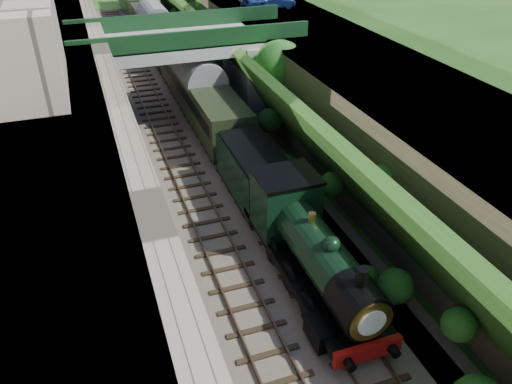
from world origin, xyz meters
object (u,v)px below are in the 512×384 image
locomotive (311,250)px  tender (255,175)px  road_bridge (194,65)px  tree (280,68)px

locomotive → tender: size_ratio=1.70×
road_bridge → tender: 12.87m
tree → tender: (-4.71, -8.19, -3.03)m
road_bridge → tender: size_ratio=2.67×
road_bridge → locomotive: 20.12m
tree → tender: 9.92m
road_bridge → tender: bearing=-88.8°
road_bridge → locomotive: bearing=-89.3°
tender → road_bridge: bearing=91.2°
locomotive → road_bridge: bearing=90.7°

